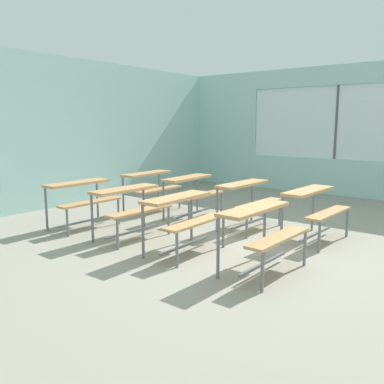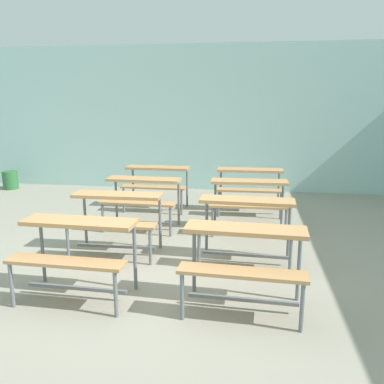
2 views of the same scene
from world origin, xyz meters
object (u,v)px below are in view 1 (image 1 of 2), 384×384
at_px(desk_bench_r2c1, 192,187).
at_px(desk_bench_r3c0, 82,193).
at_px(desk_bench_r3c1, 151,182).
at_px(desk_bench_r0c0, 262,224).
at_px(desk_bench_r0c1, 315,202).
at_px(desk_bench_r1c0, 183,210).
at_px(desk_bench_r2c0, 130,201).
at_px(desk_bench_r1c1, 248,194).

distance_m(desk_bench_r2c1, desk_bench_r3c0, 1.90).
bearing_deg(desk_bench_r3c1, desk_bench_r0c0, -116.93).
relative_size(desk_bench_r0c0, desk_bench_r0c1, 0.99).
relative_size(desk_bench_r1c0, desk_bench_r2c0, 0.99).
relative_size(desk_bench_r0c1, desk_bench_r2c1, 1.01).
relative_size(desk_bench_r0c0, desk_bench_r3c1, 1.01).
bearing_deg(desk_bench_r1c0, desk_bench_r0c0, -90.64).
bearing_deg(desk_bench_r1c1, desk_bench_r0c1, -87.49).
height_order(desk_bench_r0c1, desk_bench_r2c1, same).
xyz_separation_m(desk_bench_r0c0, desk_bench_r3c1, (1.62, 3.27, 0.00)).
xyz_separation_m(desk_bench_r0c0, desk_bench_r0c1, (1.58, -0.00, 0.00)).
bearing_deg(desk_bench_r0c1, desk_bench_r2c0, 127.92).
bearing_deg(desk_bench_r0c0, desk_bench_r2c0, 90.58).
bearing_deg(desk_bench_r1c1, desk_bench_r3c1, 91.96).
height_order(desk_bench_r3c0, desk_bench_r3c1, same).
relative_size(desk_bench_r0c0, desk_bench_r1c0, 1.01).
distance_m(desk_bench_r0c0, desk_bench_r3c0, 3.28).
relative_size(desk_bench_r1c0, desk_bench_r3c0, 1.00).
bearing_deg(desk_bench_r1c1, desk_bench_r3c0, 128.60).
height_order(desk_bench_r2c1, desk_bench_r3c0, same).
height_order(desk_bench_r2c0, desk_bench_r2c1, same).
bearing_deg(desk_bench_r0c0, desk_bench_r3c1, 65.51).
distance_m(desk_bench_r0c1, desk_bench_r2c1, 2.25).
height_order(desk_bench_r0c0, desk_bench_r2c1, same).
bearing_deg(desk_bench_r1c0, desk_bench_r2c0, 86.83).
bearing_deg(desk_bench_r2c1, desk_bench_r1c1, -92.67).
distance_m(desk_bench_r1c0, desk_bench_r2c1, 1.96).
bearing_deg(desk_bench_r0c0, desk_bench_r1c0, 91.79).
bearing_deg(desk_bench_r2c1, desk_bench_r2c0, -179.21).
bearing_deg(desk_bench_r3c0, desk_bench_r1c1, -53.31).
height_order(desk_bench_r0c1, desk_bench_r3c1, same).
bearing_deg(desk_bench_r0c0, desk_bench_r1c1, 36.42).
xyz_separation_m(desk_bench_r1c0, desk_bench_r3c0, (0.01, 2.13, 0.00)).
relative_size(desk_bench_r3c0, desk_bench_r3c1, 1.00).
bearing_deg(desk_bench_r0c1, desk_bench_r2c1, 92.17).
xyz_separation_m(desk_bench_r2c0, desk_bench_r3c0, (-0.04, 1.09, 0.00)).
xyz_separation_m(desk_bench_r2c0, desk_bench_r3c1, (1.57, 1.07, 0.00)).
distance_m(desk_bench_r0c0, desk_bench_r0c1, 1.58).
xyz_separation_m(desk_bench_r1c1, desk_bench_r2c1, (0.03, 1.16, 0.00)).
xyz_separation_m(desk_bench_r0c1, desk_bench_r1c1, (0.01, 1.09, 0.00)).
distance_m(desk_bench_r1c1, desk_bench_r3c0, 2.70).
bearing_deg(desk_bench_r1c1, desk_bench_r2c0, 147.23).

